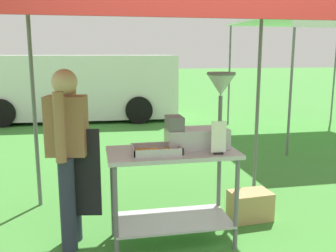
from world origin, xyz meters
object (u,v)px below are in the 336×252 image
donut_cart (172,178)px  donut_tray (156,151)px  donut_fryer (202,121)px  supply_crate (250,205)px  menu_sign (219,140)px  vendor (69,150)px  van_white (75,86)px  stall_canopy (170,5)px  neighbour_tent (323,23)px

donut_cart → donut_tray: bearing=-154.4°
donut_tray → donut_cart: bearing=25.6°
donut_fryer → supply_crate: (0.63, 0.27, -0.98)m
menu_sign → supply_crate: menu_sign is taller
donut_fryer → supply_crate: 1.19m
donut_fryer → supply_crate: donut_fryer is taller
vendor → supply_crate: vendor is taller
menu_sign → van_white: (-1.53, 7.34, -0.13)m
donut_cart → donut_fryer: size_ratio=1.68×
vendor → supply_crate: bearing=6.5°
donut_tray → vendor: bearing=164.6°
stall_canopy → donut_cart: stall_canopy is taller
donut_cart → stall_canopy: bearing=90.0°
donut_cart → menu_sign: menu_sign is taller
vendor → van_white: (-0.26, 7.02, -0.03)m
donut_tray → menu_sign: (0.53, -0.11, 0.10)m
donut_cart → supply_crate: size_ratio=2.58×
stall_canopy → donut_fryer: 1.05m
donut_tray → menu_sign: menu_sign is taller
donut_fryer → van_white: 7.24m
vendor → neighbour_tent: size_ratio=0.51×
donut_fryer → stall_canopy: bearing=173.4°
donut_tray → vendor: (-0.75, 0.21, -0.00)m
van_white → donut_cart: bearing=-80.7°
vendor → supply_crate: (1.82, 0.21, -0.75)m
donut_cart → donut_fryer: (0.29, 0.06, 0.50)m
menu_sign → donut_cart: bearing=152.7°
stall_canopy → donut_cart: 1.52m
donut_tray → van_white: (-1.01, 7.23, -0.03)m
supply_crate → donut_cart: bearing=-160.0°
supply_crate → menu_sign: bearing=-136.4°
menu_sign → vendor: vendor is taller
donut_cart → vendor: bearing=172.0°
supply_crate → van_white: size_ratio=0.08×
stall_canopy → menu_sign: size_ratio=9.95×
donut_tray → menu_sign: bearing=-11.9°
donut_tray → stall_canopy: bearing=47.4°
donut_cart → donut_fryer: 0.58m
stall_canopy → supply_crate: size_ratio=6.36×
menu_sign → van_white: bearing=101.8°
donut_fryer → supply_crate: bearing=23.3°
donut_cart → vendor: (-0.91, 0.13, 0.28)m
menu_sign → van_white: van_white is taller
menu_sign → vendor: (-1.27, 0.32, -0.10)m
supply_crate → stall_canopy: bearing=-165.6°
van_white → neighbour_tent: neighbour_tent is taller
supply_crate → neighbour_tent: neighbour_tent is taller
stall_canopy → neighbour_tent: size_ratio=0.91×
stall_canopy → donut_tray: (-0.16, -0.18, -1.24)m
donut_fryer → neighbour_tent: bearing=46.9°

